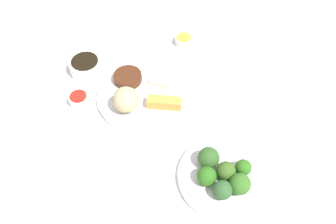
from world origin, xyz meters
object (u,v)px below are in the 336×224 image
object	(u,v)px
main_plate	(146,94)
soy_sauce_bowl	(86,66)
broccoli_plate	(224,177)
sauce_ramekin_sweet_and_sour	(79,99)
sauce_ramekin_hot_mustard	(184,40)

from	to	relation	value
main_plate	soy_sauce_bowl	world-z (taller)	soy_sauce_bowl
broccoli_plate	soy_sauce_bowl	xyz separation A→B (m)	(0.34, -0.45, 0.01)
main_plate	sauce_ramekin_sweet_and_sour	distance (m)	0.20
broccoli_plate	sauce_ramekin_sweet_and_sour	world-z (taller)	sauce_ramekin_sweet_and_sour
main_plate	broccoli_plate	xyz separation A→B (m)	(-0.16, 0.31, -0.00)
main_plate	broccoli_plate	size ratio (longest dim) A/B	1.24
main_plate	broccoli_plate	world-z (taller)	main_plate
sauce_ramekin_sweet_and_sour	sauce_ramekin_hot_mustard	size ratio (longest dim) A/B	1.00
broccoli_plate	sauce_ramekin_hot_mustard	bearing A→B (deg)	-90.05
sauce_ramekin_sweet_and_sour	sauce_ramekin_hot_mustard	xyz separation A→B (m)	(-0.36, -0.21, 0.00)
main_plate	soy_sauce_bowl	distance (m)	0.22
main_plate	sauce_ramekin_sweet_and_sour	size ratio (longest dim) A/B	4.88
main_plate	sauce_ramekin_hot_mustard	size ratio (longest dim) A/B	4.88
broccoli_plate	sauce_ramekin_sweet_and_sour	size ratio (longest dim) A/B	3.92
main_plate	soy_sauce_bowl	xyz separation A→B (m)	(0.18, -0.14, 0.01)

